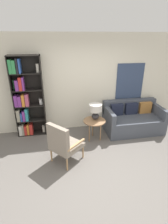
% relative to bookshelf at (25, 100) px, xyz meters
% --- Properties ---
extents(ground_plane, '(14.00, 14.00, 0.00)m').
position_rel_bookshelf_xyz_m(ground_plane, '(1.50, -1.84, -1.03)').
color(ground_plane, '#66605B').
extents(wall_back, '(6.40, 0.08, 2.70)m').
position_rel_bookshelf_xyz_m(wall_back, '(1.53, 0.19, 0.32)').
color(wall_back, silver).
rests_on(wall_back, ground_plane).
extents(bookshelf, '(0.79, 0.30, 2.18)m').
position_rel_bookshelf_xyz_m(bookshelf, '(0.00, 0.00, 0.00)').
color(bookshelf, black).
rests_on(bookshelf, ground_plane).
extents(armchair, '(0.83, 0.82, 0.96)m').
position_rel_bookshelf_xyz_m(armchair, '(0.88, -1.43, -0.52)').
color(armchair, tan).
rests_on(armchair, ground_plane).
extents(couch, '(1.63, 0.92, 0.85)m').
position_rel_bookshelf_xyz_m(couch, '(3.00, -0.29, -0.70)').
color(couch, '#474C56').
rests_on(couch, ground_plane).
extents(side_table, '(0.59, 0.59, 0.57)m').
position_rel_bookshelf_xyz_m(side_table, '(1.76, -0.62, -0.52)').
color(side_table, '#99704C').
rests_on(side_table, ground_plane).
extents(table_lamp, '(0.34, 0.34, 0.42)m').
position_rel_bookshelf_xyz_m(table_lamp, '(1.80, -0.55, -0.19)').
color(table_lamp, '#2D2D33').
rests_on(table_lamp, side_table).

